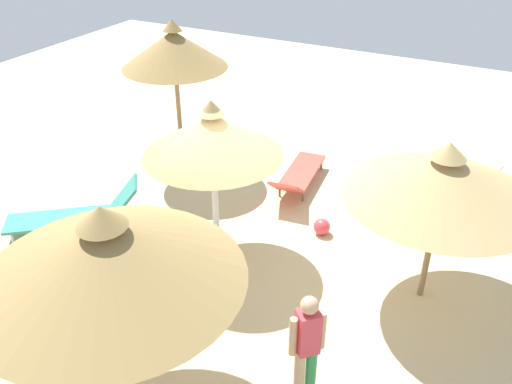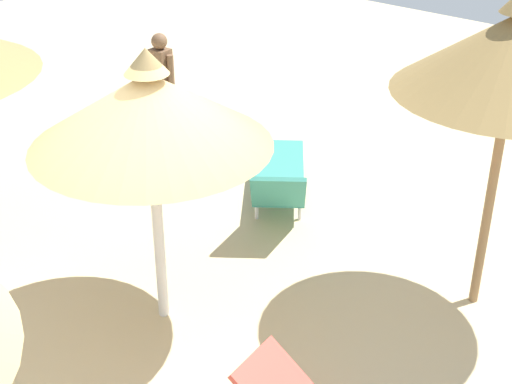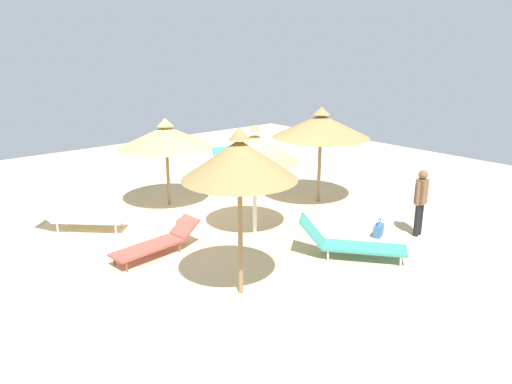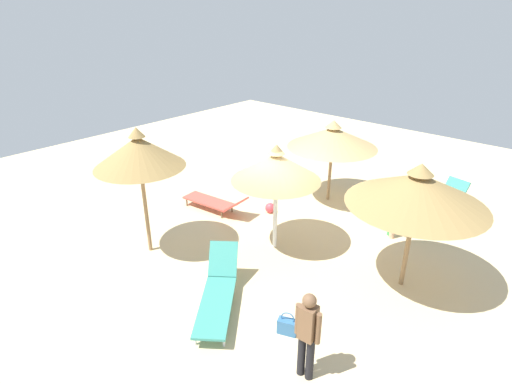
{
  "view_description": "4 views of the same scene",
  "coord_description": "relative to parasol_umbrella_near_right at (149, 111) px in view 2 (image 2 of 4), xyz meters",
  "views": [
    {
      "loc": [
        -3.41,
        6.19,
        5.41
      ],
      "look_at": [
        -0.11,
        -0.18,
        1.11
      ],
      "focal_mm": 37.72,
      "sensor_mm": 36.0,
      "label": 1
    },
    {
      "loc": [
        -3.4,
        -4.29,
        4.47
      ],
      "look_at": [
        1.01,
        -0.51,
        1.34
      ],
      "focal_mm": 52.52,
      "sensor_mm": 36.0,
      "label": 2
    },
    {
      "loc": [
        8.87,
        -7.02,
        4.4
      ],
      "look_at": [
        0.8,
        -0.12,
        1.16
      ],
      "focal_mm": 33.87,
      "sensor_mm": 36.0,
      "label": 3
    },
    {
      "loc": [
        7.28,
        5.64,
        5.47
      ],
      "look_at": [
        0.77,
        -0.15,
        1.51
      ],
      "focal_mm": 28.83,
      "sensor_mm": 36.0,
      "label": 4
    }
  ],
  "objects": [
    {
      "name": "handbag",
      "position": [
        2.15,
        2.06,
        -1.95
      ],
      "size": [
        0.29,
        0.4,
        0.47
      ],
      "color": "#336699",
      "rests_on": "ground"
    },
    {
      "name": "ground",
      "position": [
        -0.43,
        -0.16,
        -2.16
      ],
      "size": [
        24.0,
        24.0,
        0.1
      ],
      "primitive_type": "cube",
      "color": "beige"
    },
    {
      "name": "lounge_chair_front",
      "position": [
        2.45,
        0.56,
        -1.77
      ],
      "size": [
        2.17,
        1.88,
        0.87
      ],
      "color": "teal",
      "rests_on": "ground"
    },
    {
      "name": "person_standing_near_right",
      "position": [
        2.71,
        2.85,
        -1.2
      ],
      "size": [
        0.24,
        0.44,
        1.62
      ],
      "color": "black",
      "rests_on": "ground"
    },
    {
      "name": "parasol_umbrella_near_right",
      "position": [
        0.0,
        0.0,
        0.0
      ],
      "size": [
        2.09,
        2.09,
        2.65
      ],
      "color": "white",
      "rests_on": "ground"
    }
  ]
}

